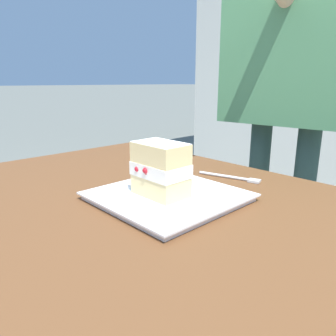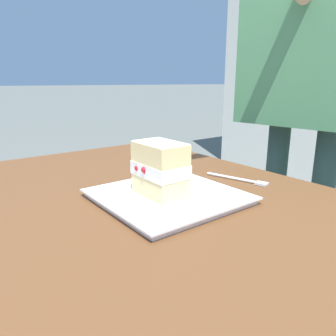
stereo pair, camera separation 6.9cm
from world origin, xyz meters
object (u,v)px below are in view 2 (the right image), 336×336
(patio_table, at_px, (94,262))
(dessert_plate, at_px, (168,197))
(cake_slice, at_px, (160,169))
(diner_person, at_px, (313,41))
(dessert_fork, at_px, (240,180))

(patio_table, height_order, dessert_plate, dessert_plate)
(dessert_plate, height_order, cake_slice, cake_slice)
(patio_table, distance_m, diner_person, 0.95)
(dessert_fork, height_order, diner_person, diner_person)
(patio_table, bearing_deg, dessert_fork, 87.37)
(cake_slice, bearing_deg, dessert_plate, 77.94)
(cake_slice, distance_m, dessert_fork, 0.26)
(dessert_plate, xyz_separation_m, cake_slice, (-0.00, -0.02, 0.07))
(cake_slice, distance_m, diner_person, 0.73)
(cake_slice, bearing_deg, dessert_fork, 88.17)
(patio_table, relative_size, cake_slice, 10.41)
(dessert_plate, bearing_deg, diner_person, 96.00)
(dessert_fork, bearing_deg, patio_table, -92.63)
(dessert_fork, bearing_deg, diner_person, 100.01)
(patio_table, height_order, dessert_fork, dessert_fork)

